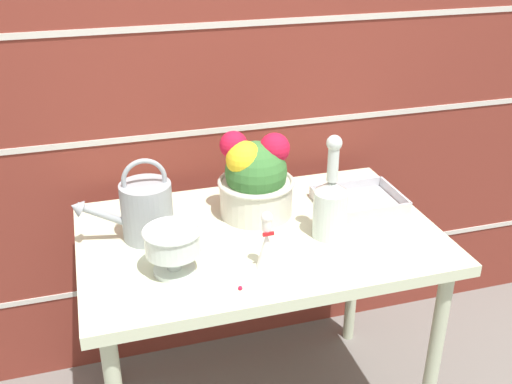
{
  "coord_description": "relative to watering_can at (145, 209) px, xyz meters",
  "views": [
    {
      "loc": [
        -0.45,
        -1.5,
        1.65
      ],
      "look_at": [
        0.0,
        0.03,
        0.86
      ],
      "focal_mm": 42.0,
      "sensor_mm": 36.0,
      "label": 1
    }
  ],
  "objects": [
    {
      "name": "patio_table",
      "position": [
        0.33,
        -0.07,
        -0.17
      ],
      "size": [
        1.07,
        0.7,
        0.74
      ],
      "color": "beige",
      "rests_on": "ground_plane"
    },
    {
      "name": "crystal_pedestal_bowl",
      "position": [
        0.05,
        -0.21,
        -0.01
      ],
      "size": [
        0.16,
        0.16,
        0.13
      ],
      "color": "silver",
      "rests_on": "patio_table"
    },
    {
      "name": "wire_tray",
      "position": [
        0.69,
        0.01,
        -0.08
      ],
      "size": [
        0.27,
        0.22,
        0.04
      ],
      "color": "#B7B7BC",
      "rests_on": "patio_table"
    },
    {
      "name": "flower_planter",
      "position": [
        0.35,
        0.05,
        0.03
      ],
      "size": [
        0.24,
        0.24,
        0.27
      ],
      "color": "beige",
      "rests_on": "patio_table"
    },
    {
      "name": "watering_can",
      "position": [
        0.0,
        0.0,
        0.0
      ],
      "size": [
        0.3,
        0.15,
        0.25
      ],
      "color": "#93999E",
      "rests_on": "patio_table"
    },
    {
      "name": "fallen_petal",
      "position": [
        0.2,
        -0.34,
        -0.09
      ],
      "size": [
        0.01,
        0.01,
        0.01
      ],
      "color": "red",
      "rests_on": "patio_table"
    },
    {
      "name": "figurine_vase",
      "position": [
        0.29,
        -0.26,
        -0.02
      ],
      "size": [
        0.06,
        0.06,
        0.17
      ],
      "color": "white",
      "rests_on": "patio_table"
    },
    {
      "name": "brick_wall",
      "position": [
        0.33,
        0.39,
        0.27
      ],
      "size": [
        3.6,
        0.08,
        2.2
      ],
      "color": "maroon",
      "rests_on": "ground_plane"
    },
    {
      "name": "glass_decanter",
      "position": [
        0.52,
        -0.14,
        0.01
      ],
      "size": [
        0.1,
        0.1,
        0.32
      ],
      "color": "silver",
      "rests_on": "patio_table"
    }
  ]
}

